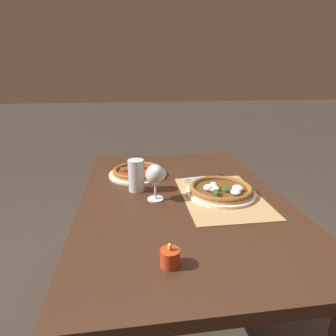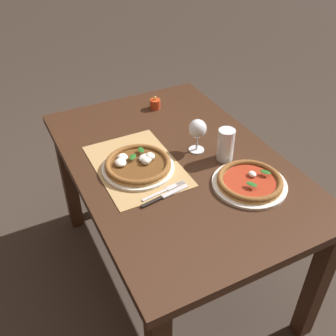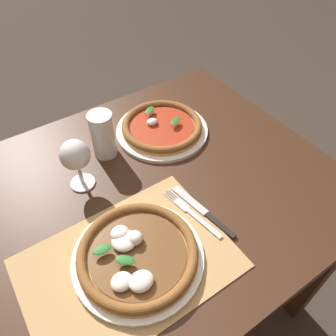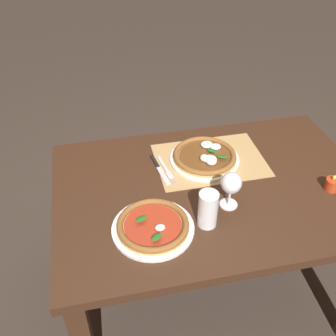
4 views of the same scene
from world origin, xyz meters
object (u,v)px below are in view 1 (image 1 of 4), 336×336
Objects in this scene: pizza_far at (138,172)px; knife at (204,177)px; pizza_near at (221,190)px; fork at (203,179)px; wine_glass at (155,176)px; votive_candle at (170,258)px; pint_glass at (136,176)px.

pizza_far is 0.34m from knife.
knife is (0.21, 0.02, -0.02)m from pizza_near.
pizza_far is at bearing 69.71° from fork.
wine_glass reaches higher than fork.
wine_glass is at bearing -0.21° from votive_candle.
votive_candle is at bearing -172.23° from pint_glass.
pizza_far is 1.50× the size of fork.
fork is (0.18, 0.03, -0.02)m from pizza_near.
pizza_far is at bearing 49.77° from pizza_near.
wine_glass reaches higher than knife.
pizza_near is 2.11× the size of pint_glass.
votive_candle is (-0.55, -0.07, -0.05)m from pint_glass.
knife is at bearing -22.32° from votive_candle.
wine_glass is at bearing 129.34° from knife.
pizza_near is 1.97× the size of wine_glass.
fork is (0.19, -0.26, -0.10)m from wine_glass.
votive_candle reaches higher than knife.
fork is (0.08, -0.33, -0.06)m from pint_glass.
pint_glass is 0.72× the size of fork.
pizza_near is 1.42× the size of knife.
wine_glass is at bearing 91.95° from pizza_near.
wine_glass reaches higher than pint_glass.
pint_glass is 0.55m from votive_candle.
fork is at bearing 10.46° from pizza_near.
pint_glass is 0.37m from knife.
pizza_near is 1.02× the size of pizza_far.
fork is at bearing -22.37° from votive_candle.
pizza_near is at bearing -105.42° from pint_glass.
votive_candle is at bearing -175.19° from pizza_far.
wine_glass is 0.14m from pint_glass.
knife is 0.71m from votive_candle.
wine_glass reaches higher than votive_candle.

